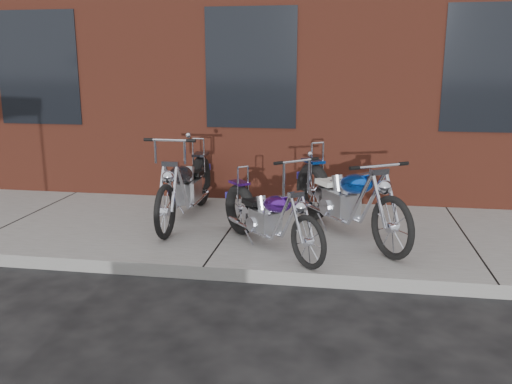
# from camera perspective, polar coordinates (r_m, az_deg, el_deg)

# --- Properties ---
(ground) EXTENTS (120.00, 120.00, 0.00)m
(ground) POSITION_cam_1_polar(r_m,az_deg,el_deg) (5.93, -5.56, -9.20)
(ground) COLOR #313132
(ground) RESTS_ON ground
(sidewalk) EXTENTS (22.00, 3.00, 0.15)m
(sidewalk) POSITION_cam_1_polar(r_m,az_deg,el_deg) (7.27, -2.55, -4.21)
(sidewalk) COLOR gray
(sidewalk) RESTS_ON ground
(chopper_purple) EXTENTS (1.41, 1.59, 1.14)m
(chopper_purple) POSITION_cam_1_polar(r_m,az_deg,el_deg) (6.31, 1.33, -2.77)
(chopper_purple) COLOR black
(chopper_purple) RESTS_ON sidewalk
(chopper_blue) EXTENTS (1.47, 2.15, 1.09)m
(chopper_blue) POSITION_cam_1_polar(r_m,az_deg,el_deg) (6.86, 9.39, -0.90)
(chopper_blue) COLOR black
(chopper_blue) RESTS_ON sidewalk
(chopper_third) EXTENTS (0.58, 2.39, 1.21)m
(chopper_third) POSITION_cam_1_polar(r_m,az_deg,el_deg) (7.56, -7.36, 0.35)
(chopper_third) COLOR black
(chopper_third) RESTS_ON sidewalk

